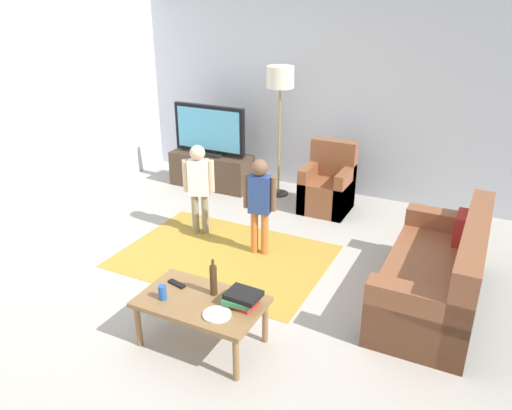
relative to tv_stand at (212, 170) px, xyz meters
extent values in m
plane|color=#B2ADA3|center=(1.57, -2.30, -0.24)|extent=(7.80, 7.80, 0.00)
cube|color=silver|center=(1.57, 0.70, 1.11)|extent=(6.00, 0.12, 2.70)
cube|color=#B28C33|center=(1.22, -1.78, -0.24)|extent=(2.20, 1.60, 0.01)
cube|color=#4C3828|center=(0.00, 0.00, 0.01)|extent=(1.20, 0.44, 0.50)
cube|color=black|center=(0.00, -0.05, -0.14)|extent=(1.10, 0.32, 0.03)
cube|color=black|center=(0.00, -0.02, 0.27)|extent=(0.44, 0.28, 0.03)
cube|color=black|center=(0.00, -0.02, 0.63)|extent=(1.10, 0.07, 0.68)
cube|color=#59B2D8|center=(0.00, -0.06, 0.63)|extent=(1.00, 0.01, 0.58)
cube|color=brown|center=(3.36, -1.70, -0.03)|extent=(0.80, 1.80, 0.42)
cube|color=brown|center=(3.66, -1.70, 0.19)|extent=(0.20, 1.80, 0.86)
cube|color=brown|center=(3.36, -2.50, 0.06)|extent=(0.80, 0.20, 0.60)
cube|color=brown|center=(3.36, -0.90, 0.06)|extent=(0.80, 0.20, 0.60)
cube|color=#B22823|center=(3.51, -1.15, 0.32)|extent=(0.10, 0.32, 0.32)
cube|color=brown|center=(1.80, -0.10, -0.03)|extent=(0.60, 0.60, 0.42)
cube|color=brown|center=(1.80, 0.12, 0.21)|extent=(0.60, 0.16, 0.90)
cube|color=brown|center=(1.56, -0.10, 0.06)|extent=(0.12, 0.60, 0.60)
cube|color=brown|center=(2.04, -0.10, 0.06)|extent=(0.12, 0.60, 0.60)
cylinder|color=#262626|center=(1.01, 0.15, -0.23)|extent=(0.28, 0.28, 0.02)
cylinder|color=#99844C|center=(1.01, 0.15, 0.52)|extent=(0.03, 0.03, 1.50)
cylinder|color=silver|center=(1.01, 0.15, 1.40)|extent=(0.36, 0.36, 0.28)
cylinder|color=gray|center=(0.63, -1.41, 0.00)|extent=(0.08, 0.08, 0.49)
cylinder|color=gray|center=(0.74, -1.37, 0.00)|extent=(0.08, 0.08, 0.49)
cube|color=white|center=(0.68, -1.39, 0.46)|extent=(0.27, 0.21, 0.42)
sphere|color=beige|center=(0.68, -1.39, 0.76)|extent=(0.18, 0.18, 0.18)
cylinder|color=beige|center=(0.55, -1.45, 0.48)|extent=(0.07, 0.07, 0.38)
cylinder|color=beige|center=(0.82, -1.33, 0.48)|extent=(0.07, 0.07, 0.38)
cylinder|color=orange|center=(1.47, -1.54, 0.00)|extent=(0.08, 0.08, 0.49)
cylinder|color=orange|center=(1.59, -1.52, 0.00)|extent=(0.08, 0.08, 0.49)
cube|color=#2D478C|center=(1.53, -1.53, 0.46)|extent=(0.25, 0.17, 0.42)
sphere|color=brown|center=(1.53, -1.53, 0.75)|extent=(0.17, 0.17, 0.17)
cylinder|color=brown|center=(1.38, -1.55, 0.48)|extent=(0.07, 0.07, 0.38)
cylinder|color=brown|center=(1.68, -1.50, 0.48)|extent=(0.07, 0.07, 0.38)
cube|color=olive|center=(1.79, -3.13, 0.16)|extent=(1.00, 0.60, 0.04)
cylinder|color=olive|center=(1.34, -3.38, -0.05)|extent=(0.05, 0.05, 0.38)
cylinder|color=olive|center=(2.24, -3.38, -0.05)|extent=(0.05, 0.05, 0.38)
cylinder|color=olive|center=(1.34, -2.88, -0.05)|extent=(0.05, 0.05, 0.38)
cylinder|color=olive|center=(2.24, -2.88, -0.05)|extent=(0.05, 0.05, 0.38)
cube|color=red|center=(2.12, -3.04, 0.19)|extent=(0.24, 0.20, 0.03)
cube|color=#388C4C|center=(2.10, -3.04, 0.22)|extent=(0.24, 0.23, 0.04)
cube|color=black|center=(2.13, -3.03, 0.27)|extent=(0.27, 0.22, 0.04)
cylinder|color=#4C3319|center=(1.84, -3.01, 0.30)|extent=(0.06, 0.06, 0.26)
cylinder|color=#4C3319|center=(1.84, -3.01, 0.46)|extent=(0.02, 0.02, 0.06)
cube|color=black|center=(1.49, -3.03, 0.19)|extent=(0.18, 0.08, 0.02)
cylinder|color=#2659B2|center=(1.51, -3.25, 0.24)|extent=(0.07, 0.07, 0.12)
cylinder|color=white|center=(2.01, -3.25, 0.18)|extent=(0.22, 0.22, 0.02)
cube|color=silver|center=(2.03, -3.25, 0.19)|extent=(0.15, 0.02, 0.01)
camera|label=1|loc=(3.69, -5.96, 2.46)|focal=35.37mm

